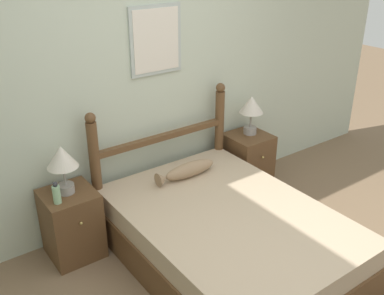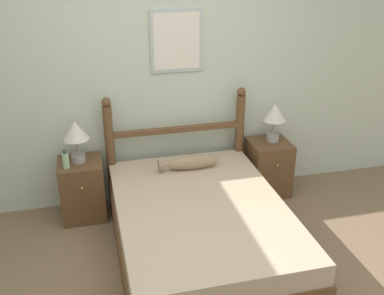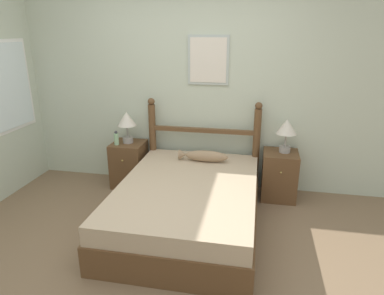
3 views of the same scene
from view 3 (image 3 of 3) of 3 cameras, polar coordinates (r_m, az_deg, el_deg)
name	(u,v)px [view 3 (image 3 of 3)]	position (r m, az deg, el deg)	size (l,w,h in m)	color
ground_plane	(151,260)	(3.24, -6.83, -18.07)	(16.00, 16.00, 0.00)	#7A6047
wall_back	(190,87)	(4.31, -0.42, 10.13)	(6.40, 0.08, 2.55)	beige
bed	(188,205)	(3.58, -0.69, -9.49)	(1.40, 1.96, 0.47)	brown
headboard	(203,142)	(4.28, 1.84, 0.88)	(1.40, 0.09, 1.15)	brown
nightstand_left	(129,164)	(4.53, -10.39, -2.70)	(0.40, 0.43, 0.58)	brown
nightstand_right	(279,175)	(4.25, 14.33, -4.50)	(0.40, 0.43, 0.58)	brown
table_lamp_left	(127,121)	(4.37, -10.82, 4.32)	(0.24, 0.24, 0.40)	gray
table_lamp_right	(287,129)	(4.09, 15.48, 2.97)	(0.24, 0.24, 0.40)	gray
bottle	(116,138)	(4.37, -12.50, 1.49)	(0.06, 0.06, 0.18)	#99C699
fish_pillow	(203,156)	(4.02, 1.91, -1.42)	(0.58, 0.12, 0.14)	#997A5B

